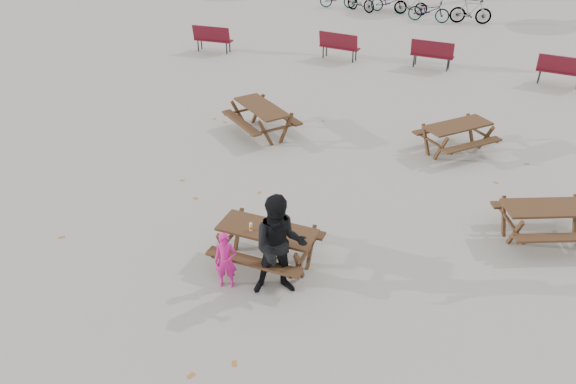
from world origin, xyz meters
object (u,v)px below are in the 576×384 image
at_px(main_picnic_table, 267,237).
at_px(child, 226,260).
at_px(soda_bottle, 251,227).
at_px(food_tray, 279,232).
at_px(picnic_table_east, 546,223).
at_px(picnic_table_north, 262,120).
at_px(adult, 280,246).
at_px(picnic_table_far, 456,138).

relative_size(main_picnic_table, child, 1.65).
bearing_deg(soda_bottle, food_tray, 12.46).
relative_size(main_picnic_table, picnic_table_east, 1.02).
xyz_separation_m(food_tray, picnic_table_north, (-2.75, 5.20, -0.39)).
bearing_deg(child, adult, -6.42).
xyz_separation_m(picnic_table_east, picnic_table_north, (-7.26, 2.35, 0.02)).
relative_size(food_tray, soda_bottle, 1.06).
relative_size(adult, picnic_table_east, 1.09).
bearing_deg(food_tray, soda_bottle, -167.54).
height_order(food_tray, picnic_table_far, food_tray).
bearing_deg(child, picnic_table_far, 46.85).
bearing_deg(picnic_table_north, picnic_table_east, 18.52).
bearing_deg(picnic_table_far, food_tray, -159.27).
bearing_deg(picnic_table_north, soda_bottle, -30.62).
bearing_deg(picnic_table_east, picnic_table_north, 137.36).
height_order(child, picnic_table_east, child).
height_order(soda_bottle, picnic_table_north, soda_bottle).
height_order(main_picnic_table, child, child).
bearing_deg(picnic_table_north, main_picnic_table, -27.73).
relative_size(soda_bottle, picnic_table_east, 0.10).
height_order(main_picnic_table, picnic_table_far, main_picnic_table).
distance_m(soda_bottle, child, 0.78).
bearing_deg(food_tray, child, -129.52).
height_order(main_picnic_table, picnic_table_east, main_picnic_table).
height_order(soda_bottle, child, child).
relative_size(soda_bottle, adult, 0.09).
bearing_deg(soda_bottle, main_picnic_table, 31.43).
distance_m(main_picnic_table, soda_bottle, 0.39).
height_order(main_picnic_table, food_tray, food_tray).
xyz_separation_m(picnic_table_north, picnic_table_far, (5.06, 0.91, -0.02)).
bearing_deg(child, picnic_table_north, 89.26).
bearing_deg(food_tray, main_picnic_table, 170.93).
xyz_separation_m(child, picnic_table_east, (5.18, 3.66, -0.16)).
height_order(child, picnic_table_far, child).
bearing_deg(picnic_table_north, food_tray, -25.66).
xyz_separation_m(child, picnic_table_north, (-2.08, 6.01, -0.14)).
xyz_separation_m(soda_bottle, picnic_table_east, (5.02, 2.96, -0.47)).
xyz_separation_m(soda_bottle, adult, (0.77, -0.48, 0.11)).
bearing_deg(adult, picnic_table_far, 46.61).
distance_m(main_picnic_table, picnic_table_north, 5.73).
height_order(food_tray, picnic_table_north, food_tray).
bearing_deg(main_picnic_table, picnic_table_far, 67.03).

